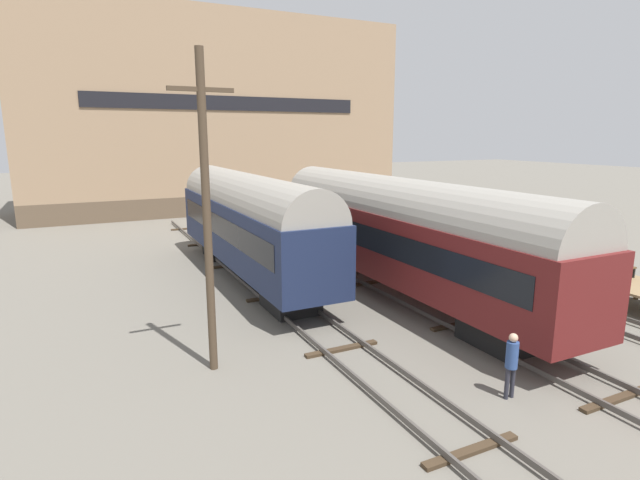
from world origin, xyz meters
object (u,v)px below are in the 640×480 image
train_car_navy (249,220)px  utility_pole (207,212)px  train_car_maroon (400,230)px  person_worker (512,359)px  bench (620,267)px

train_car_navy → utility_pole: utility_pole is taller
utility_pole → train_car_maroon: bearing=20.5°
train_car_navy → person_worker: 14.42m
bench → utility_pole: size_ratio=0.15×
utility_pole → bench: bearing=-4.3°
train_car_maroon → train_car_navy: bearing=132.3°
train_car_navy → utility_pole: (-4.09, -8.88, 1.85)m
person_worker → utility_pole: utility_pole is taller
train_car_maroon → utility_pole: bearing=-159.5°
train_car_navy → train_car_maroon: bearing=-47.7°
train_car_navy → bench: size_ratio=11.19×
train_car_maroon → person_worker: 9.11m
train_car_navy → utility_pole: size_ratio=1.70×
train_car_maroon → train_car_navy: (-4.99, 5.48, -0.01)m
train_car_navy → person_worker: size_ratio=8.52×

